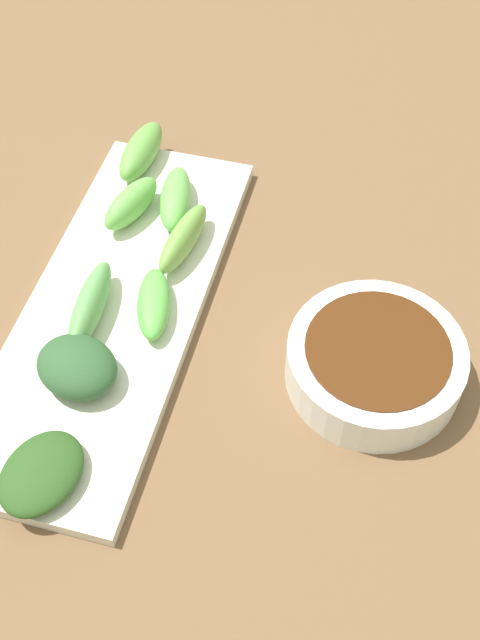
# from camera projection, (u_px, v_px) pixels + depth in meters

# --- Properties ---
(tabletop) EXTENTS (2.10, 2.10, 0.02)m
(tabletop) POSITION_uv_depth(u_px,v_px,m) (215.00, 341.00, 0.64)
(tabletop) COLOR brown
(tabletop) RESTS_ON ground
(sauce_bowl) EXTENTS (0.13, 0.13, 0.04)m
(sauce_bowl) POSITION_uv_depth(u_px,v_px,m) (375.00, 362.00, 0.59)
(sauce_bowl) COLOR white
(sauce_bowl) RESTS_ON tabletop
(serving_plate) EXTENTS (0.14, 0.37, 0.01)m
(serving_plate) POSITION_uv_depth(u_px,v_px,m) (115.00, 307.00, 0.64)
(serving_plate) COLOR silver
(serving_plate) RESTS_ON tabletop
(broccoli_stalk_0) EXTENTS (0.04, 0.08, 0.02)m
(broccoli_stalk_0) POSITION_uv_depth(u_px,v_px,m) (175.00, 198.00, 0.69)
(broccoli_stalk_0) COLOR #6AB752
(broccoli_stalk_0) RESTS_ON serving_plate
(broccoli_leafy_1) EXTENTS (0.07, 0.08, 0.02)m
(broccoli_leafy_1) POSITION_uv_depth(u_px,v_px,m) (41.00, 473.00, 0.53)
(broccoli_leafy_1) COLOR #2A4F1E
(broccoli_leafy_1) RESTS_ON serving_plate
(broccoli_stalk_2) EXTENTS (0.03, 0.09, 0.03)m
(broccoli_stalk_2) POSITION_uv_depth(u_px,v_px,m) (90.00, 305.00, 0.61)
(broccoli_stalk_2) COLOR #61A457
(broccoli_stalk_2) RESTS_ON serving_plate
(broccoli_stalk_3) EXTENTS (0.03, 0.08, 0.03)m
(broccoli_stalk_3) POSITION_uv_depth(u_px,v_px,m) (141.00, 151.00, 0.72)
(broccoli_stalk_3) COLOR #68A948
(broccoli_stalk_3) RESTS_ON serving_plate
(broccoli_stalk_4) EXTENTS (0.04, 0.07, 0.02)m
(broccoli_stalk_4) POSITION_uv_depth(u_px,v_px,m) (155.00, 300.00, 0.62)
(broccoli_stalk_4) COLOR #5FBB4B
(broccoli_stalk_4) RESTS_ON serving_plate
(broccoli_leafy_5) EXTENTS (0.08, 0.07, 0.03)m
(broccoli_leafy_5) POSITION_uv_depth(u_px,v_px,m) (77.00, 367.00, 0.58)
(broccoli_leafy_5) COLOR #2D552F
(broccoli_leafy_5) RESTS_ON serving_plate
(broccoli_stalk_6) EXTENTS (0.03, 0.08, 0.03)m
(broccoli_stalk_6) POSITION_uv_depth(u_px,v_px,m) (183.00, 238.00, 0.66)
(broccoli_stalk_6) COLOR #73AA48
(broccoli_stalk_6) RESTS_ON serving_plate
(broccoli_stalk_7) EXTENTS (0.04, 0.07, 0.03)m
(broccoli_stalk_7) POSITION_uv_depth(u_px,v_px,m) (131.00, 203.00, 0.68)
(broccoli_stalk_7) COLOR #6BBA50
(broccoli_stalk_7) RESTS_ON serving_plate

